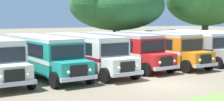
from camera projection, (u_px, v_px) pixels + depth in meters
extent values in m
plane|color=#84755B|center=(165.00, 85.00, 20.46)|extent=(220.00, 220.00, 0.00)
cube|color=black|center=(5.00, 47.00, 23.43)|extent=(0.33, 8.00, 0.80)
cube|color=silver|center=(11.00, 74.00, 18.19)|extent=(2.25, 1.48, 1.05)
cube|color=black|center=(15.00, 76.00, 17.58)|extent=(1.10, 0.14, 0.70)
cube|color=#B7B7BC|center=(15.00, 84.00, 17.59)|extent=(2.41, 0.29, 0.24)
cube|color=black|center=(6.00, 55.00, 18.64)|extent=(2.20, 0.14, 0.84)
sphere|color=#EAE5C6|center=(28.00, 75.00, 17.92)|extent=(0.20, 0.20, 0.20)
sphere|color=#EAE5C6|center=(2.00, 77.00, 17.15)|extent=(0.20, 0.20, 0.20)
cylinder|color=black|center=(31.00, 81.00, 18.99)|extent=(0.32, 1.01, 1.00)
cube|color=teal|center=(40.00, 53.00, 24.08)|extent=(2.87, 9.29, 2.10)
cube|color=white|center=(40.00, 56.00, 24.10)|extent=(2.90, 9.31, 0.24)
cube|color=black|center=(54.00, 45.00, 24.99)|extent=(0.36, 8.00, 0.80)
cube|color=black|center=(21.00, 47.00, 23.58)|extent=(0.36, 8.00, 0.80)
cube|color=beige|center=(40.00, 38.00, 23.97)|extent=(2.79, 9.19, 0.22)
cube|color=teal|center=(73.00, 70.00, 19.76)|extent=(2.25, 1.49, 1.05)
cube|color=black|center=(79.00, 71.00, 19.15)|extent=(1.10, 0.14, 0.70)
cube|color=#B7B7BC|center=(79.00, 78.00, 19.16)|extent=(2.41, 0.30, 0.24)
cube|color=black|center=(68.00, 52.00, 20.21)|extent=(2.20, 0.15, 0.84)
cube|color=white|center=(20.00, 50.00, 27.91)|extent=(0.90, 0.10, 1.30)
sphere|color=#EAE5C6|center=(90.00, 70.00, 19.49)|extent=(0.20, 0.20, 0.20)
sphere|color=#EAE5C6|center=(69.00, 72.00, 18.72)|extent=(0.20, 0.20, 0.20)
cylinder|color=black|center=(90.00, 76.00, 20.56)|extent=(0.32, 1.01, 1.00)
cylinder|color=black|center=(54.00, 80.00, 19.23)|extent=(0.32, 1.01, 1.00)
cylinder|color=black|center=(40.00, 62.00, 27.33)|extent=(0.32, 1.01, 1.00)
cylinder|color=black|center=(12.00, 64.00, 26.00)|extent=(0.32, 1.01, 1.00)
cube|color=silver|center=(82.00, 51.00, 25.67)|extent=(2.79, 9.27, 2.10)
cube|color=maroon|center=(82.00, 53.00, 25.69)|extent=(2.82, 9.30, 0.24)
cube|color=black|center=(94.00, 44.00, 26.56)|extent=(0.29, 8.00, 0.80)
cube|color=black|center=(66.00, 45.00, 25.17)|extent=(0.29, 8.00, 0.80)
cube|color=beige|center=(82.00, 36.00, 25.55)|extent=(2.71, 9.17, 0.22)
cube|color=silver|center=(121.00, 66.00, 21.32)|extent=(2.24, 1.47, 1.05)
cube|color=black|center=(128.00, 67.00, 20.70)|extent=(1.10, 0.13, 0.70)
cube|color=#B7B7BC|center=(128.00, 74.00, 20.71)|extent=(2.41, 0.28, 0.24)
cube|color=black|center=(115.00, 50.00, 21.77)|extent=(2.20, 0.13, 0.84)
cube|color=maroon|center=(58.00, 48.00, 29.52)|extent=(0.90, 0.09, 1.30)
sphere|color=#EAE5C6|center=(137.00, 66.00, 21.05)|extent=(0.20, 0.20, 0.20)
sphere|color=#EAE5C6|center=(119.00, 68.00, 20.28)|extent=(0.20, 0.20, 0.20)
cylinder|color=black|center=(135.00, 72.00, 22.11)|extent=(0.31, 1.01, 1.00)
cylinder|color=black|center=(105.00, 76.00, 20.80)|extent=(0.31, 1.01, 1.00)
cylinder|color=black|center=(78.00, 59.00, 28.92)|extent=(0.31, 1.01, 1.00)
cylinder|color=black|center=(53.00, 61.00, 27.61)|extent=(0.31, 1.01, 1.00)
cube|color=red|center=(117.00, 48.00, 28.11)|extent=(2.97, 9.32, 2.10)
cube|color=white|center=(117.00, 50.00, 28.12)|extent=(3.00, 9.34, 0.24)
cube|color=black|center=(127.00, 42.00, 29.02)|extent=(0.45, 7.99, 0.80)
cube|color=black|center=(103.00, 43.00, 27.59)|extent=(0.45, 7.99, 0.80)
cube|color=#B2B2B7|center=(117.00, 35.00, 27.99)|extent=(2.88, 9.21, 0.22)
cube|color=red|center=(160.00, 61.00, 23.81)|extent=(2.27, 1.51, 1.05)
cube|color=black|center=(167.00, 62.00, 23.21)|extent=(1.10, 0.16, 0.70)
cube|color=#B7B7BC|center=(167.00, 68.00, 23.22)|extent=(2.41, 0.32, 0.24)
cube|color=black|center=(154.00, 46.00, 24.26)|extent=(2.20, 0.17, 0.84)
cube|color=white|center=(90.00, 46.00, 31.90)|extent=(0.90, 0.11, 1.30)
sphere|color=#EAE5C6|center=(174.00, 61.00, 23.56)|extent=(0.20, 0.20, 0.20)
sphere|color=#EAE5C6|center=(160.00, 63.00, 22.77)|extent=(0.20, 0.20, 0.20)
cylinder|color=black|center=(170.00, 67.00, 24.63)|extent=(0.33, 1.01, 1.00)
cylinder|color=black|center=(146.00, 69.00, 23.27)|extent=(0.33, 1.01, 1.00)
cylinder|color=black|center=(109.00, 56.00, 31.35)|extent=(0.33, 1.01, 1.00)
cylinder|color=black|center=(88.00, 58.00, 29.99)|extent=(0.33, 1.01, 1.00)
cube|color=orange|center=(154.00, 47.00, 29.54)|extent=(2.59, 9.22, 2.10)
cube|color=white|center=(154.00, 49.00, 29.56)|extent=(2.62, 9.24, 0.24)
cube|color=black|center=(163.00, 40.00, 30.42)|extent=(0.12, 8.00, 0.80)
cube|color=black|center=(141.00, 42.00, 29.07)|extent=(0.12, 8.00, 0.80)
cube|color=#B2B2B7|center=(155.00, 34.00, 29.42)|extent=(2.51, 9.12, 0.22)
cube|color=orange|center=(199.00, 59.00, 25.13)|extent=(2.21, 1.42, 1.05)
cube|color=black|center=(206.00, 59.00, 24.50)|extent=(1.10, 0.11, 0.70)
cube|color=#B7B7BC|center=(206.00, 65.00, 24.51)|extent=(2.40, 0.22, 0.24)
cube|color=black|center=(192.00, 45.00, 25.59)|extent=(2.20, 0.08, 0.84)
cube|color=white|center=(125.00, 44.00, 33.44)|extent=(0.90, 0.07, 1.30)
sphere|color=#EAE5C6|center=(213.00, 59.00, 24.83)|extent=(0.20, 0.20, 0.20)
sphere|color=#EAE5C6|center=(200.00, 60.00, 24.09)|extent=(0.20, 0.20, 0.20)
cylinder|color=black|center=(208.00, 64.00, 25.90)|extent=(0.29, 1.00, 1.00)
cylinder|color=black|center=(186.00, 67.00, 24.63)|extent=(0.29, 1.00, 1.00)
cylinder|color=black|center=(144.00, 54.00, 32.81)|extent=(0.29, 1.00, 1.00)
cylinder|color=black|center=(125.00, 56.00, 31.54)|extent=(0.29, 1.00, 1.00)
cube|color=#9E9993|center=(183.00, 45.00, 31.68)|extent=(2.56, 9.22, 2.10)
cube|color=#282828|center=(183.00, 46.00, 31.69)|extent=(2.59, 9.24, 0.24)
cube|color=black|center=(190.00, 39.00, 32.55)|extent=(0.09, 8.00, 0.80)
cube|color=black|center=(171.00, 40.00, 31.21)|extent=(0.09, 8.00, 0.80)
cube|color=silver|center=(183.00, 33.00, 31.56)|extent=(2.48, 9.11, 0.22)
cube|color=black|center=(222.00, 43.00, 27.72)|extent=(2.20, 0.07, 0.84)
cube|color=#282828|center=(153.00, 43.00, 35.59)|extent=(0.90, 0.07, 1.30)
cylinder|color=black|center=(217.00, 63.00, 26.76)|extent=(0.29, 1.00, 1.00)
cylinder|color=black|center=(171.00, 52.00, 34.94)|extent=(0.29, 1.00, 1.00)
cylinder|color=black|center=(154.00, 53.00, 33.68)|extent=(0.29, 1.00, 1.00)
cube|color=#23519E|center=(205.00, 43.00, 33.78)|extent=(2.55, 9.21, 2.10)
cube|color=silver|center=(205.00, 45.00, 33.79)|extent=(2.58, 9.23, 0.24)
cube|color=black|center=(211.00, 38.00, 34.64)|extent=(0.08, 8.00, 0.80)
cube|color=black|center=(194.00, 38.00, 33.32)|extent=(0.08, 8.00, 0.80)
cube|color=silver|center=(205.00, 32.00, 33.66)|extent=(2.47, 9.11, 0.22)
cube|color=silver|center=(174.00, 41.00, 37.71)|extent=(0.90, 0.07, 1.30)
cylinder|color=black|center=(192.00, 50.00, 37.05)|extent=(0.29, 1.00, 1.00)
cylinder|color=black|center=(176.00, 51.00, 35.81)|extent=(0.29, 1.00, 1.00)
cylinder|color=brown|center=(117.00, 39.00, 38.55)|extent=(0.86, 0.86, 3.39)
ellipsoid|color=#235628|center=(117.00, 6.00, 38.17)|extent=(10.82, 11.61, 5.74)
sphere|color=#235628|center=(129.00, 9.00, 40.38)|extent=(4.90, 4.90, 4.90)
sphere|color=#235628|center=(105.00, 5.00, 40.39)|extent=(5.09, 5.09, 5.09)
cylinder|color=brown|center=(205.00, 34.00, 43.78)|extent=(0.88, 0.88, 3.95)
ellipsoid|color=#33702D|center=(206.00, 0.00, 43.33)|extent=(10.51, 10.54, 6.83)
sphere|color=#33702D|center=(215.00, 4.00, 46.28)|extent=(5.05, 5.05, 5.05)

